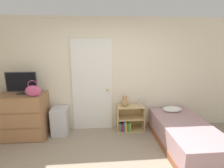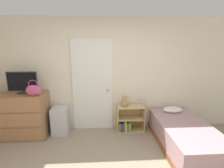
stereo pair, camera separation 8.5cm
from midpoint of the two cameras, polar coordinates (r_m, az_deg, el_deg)
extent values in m
cube|color=beige|center=(4.00, -2.89, 2.85)|extent=(10.00, 0.06, 2.55)
cube|color=white|center=(4.00, -7.06, -0.61)|extent=(0.91, 0.04, 2.09)
sphere|color=gold|center=(3.98, -2.08, -2.00)|extent=(0.06, 0.06, 0.06)
cube|color=#996B47|center=(4.23, -27.17, -9.23)|extent=(0.93, 0.54, 0.96)
cube|color=#AB774F|center=(4.13, -28.15, -14.73)|extent=(0.86, 0.01, 0.28)
cube|color=#AB774F|center=(4.00, -28.65, -10.68)|extent=(0.86, 0.01, 0.28)
cube|color=#AB774F|center=(3.89, -29.16, -6.37)|extent=(0.86, 0.01, 0.28)
cube|color=#2D2D33|center=(4.09, -27.66, -2.80)|extent=(0.21, 0.16, 0.01)
cylinder|color=#2D2D33|center=(4.09, -27.70, -2.43)|extent=(0.04, 0.04, 0.04)
cube|color=#2D2D33|center=(4.04, -28.03, 0.63)|extent=(0.61, 0.02, 0.41)
cube|color=black|center=(4.02, -28.11, 0.59)|extent=(0.58, 0.01, 0.37)
ellipsoid|color=#C64C7F|center=(3.78, -24.98, -2.08)|extent=(0.30, 0.11, 0.22)
torus|color=#C64C7F|center=(3.75, -25.17, -0.21)|extent=(0.18, 0.01, 0.18)
cube|color=silver|center=(4.15, -17.13, -11.46)|extent=(0.35, 0.40, 0.61)
cube|color=tan|center=(4.11, 1.16, -11.17)|extent=(0.02, 0.32, 0.60)
cube|color=tan|center=(4.21, 9.48, -10.74)|extent=(0.02, 0.32, 0.60)
cube|color=tan|center=(4.27, 5.29, -14.51)|extent=(0.58, 0.32, 0.02)
cube|color=tan|center=(4.15, 5.37, -10.98)|extent=(0.58, 0.32, 0.02)
cube|color=tan|center=(4.04, 5.46, -7.24)|extent=(0.58, 0.32, 0.02)
cube|color=tan|center=(4.29, 5.01, -10.14)|extent=(0.62, 0.01, 0.60)
cube|color=gold|center=(4.17, 1.76, -13.48)|extent=(0.02, 0.27, 0.20)
cube|color=#3359B2|center=(4.14, 2.25, -13.74)|extent=(0.02, 0.18, 0.20)
cube|color=red|center=(4.15, 2.66, -13.75)|extent=(0.02, 0.18, 0.19)
cube|color=#3359B2|center=(4.14, 3.19, -13.51)|extent=(0.04, 0.18, 0.23)
cube|color=gold|center=(4.14, 3.71, -13.28)|extent=(0.03, 0.19, 0.26)
cube|color=gold|center=(4.19, 3.99, -13.36)|extent=(0.02, 0.27, 0.20)
cube|color=#338C4C|center=(4.16, 4.61, -13.52)|extent=(0.04, 0.19, 0.21)
cube|color=gold|center=(4.18, 5.14, -13.52)|extent=(0.03, 0.20, 0.20)
sphere|color=tan|center=(3.99, 3.55, -6.11)|extent=(0.16, 0.16, 0.16)
sphere|color=tan|center=(3.95, 3.57, -4.65)|extent=(0.10, 0.10, 0.10)
sphere|color=silver|center=(3.92, 3.66, -4.94)|extent=(0.03, 0.03, 0.03)
sphere|color=tan|center=(3.94, 3.04, -4.15)|extent=(0.04, 0.04, 0.04)
sphere|color=tan|center=(3.95, 4.12, -4.12)|extent=(0.04, 0.04, 0.04)
cylinder|color=#B2B2B7|center=(4.04, 7.99, -7.08)|extent=(0.11, 0.11, 0.01)
cylinder|color=#B2B2B7|center=(4.01, 8.03, -6.04)|extent=(0.01, 0.01, 0.14)
sphere|color=#B2B2B7|center=(3.97, 8.41, -4.70)|extent=(0.10, 0.10, 0.10)
cube|color=brown|center=(3.89, 21.95, -17.58)|extent=(0.96, 1.85, 0.12)
cube|color=#B28C93|center=(3.78, 22.26, -14.47)|extent=(0.93, 1.79, 0.36)
ellipsoid|color=white|center=(4.24, 18.49, -7.76)|extent=(0.43, 0.28, 0.12)
camera|label=1|loc=(0.04, -90.65, -0.15)|focal=28.00mm
camera|label=2|loc=(0.04, 89.35, 0.15)|focal=28.00mm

